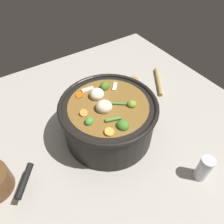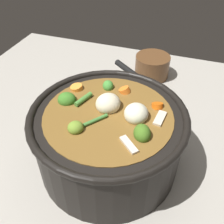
% 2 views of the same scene
% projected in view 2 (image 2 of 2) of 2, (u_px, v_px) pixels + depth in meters
% --- Properties ---
extents(ground_plane, '(1.10, 1.10, 0.00)m').
position_uv_depth(ground_plane, '(109.00, 161.00, 0.60)').
color(ground_plane, '#9E998E').
extents(cooking_pot, '(0.32, 0.32, 0.17)m').
position_uv_depth(cooking_pot, '(109.00, 137.00, 0.54)').
color(cooking_pot, black).
rests_on(cooking_pot, ground_plane).
extents(small_saucepan, '(0.18, 0.16, 0.07)m').
position_uv_depth(small_saucepan, '(151.00, 66.00, 0.84)').
color(small_saucepan, brown).
rests_on(small_saucepan, ground_plane).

